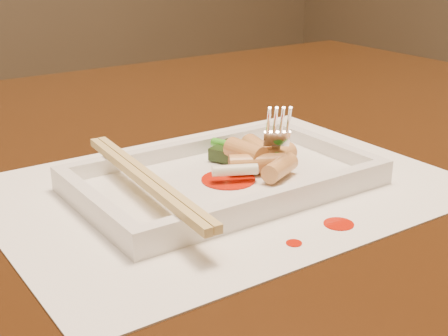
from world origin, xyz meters
TOP-DOWN VIEW (x-y plane):
  - table at (0.00, 0.00)m, footprint 1.40×0.90m
  - placemat at (0.03, -0.12)m, footprint 0.40×0.30m
  - sauce_splatter_a at (0.06, -0.23)m, footprint 0.02×0.02m
  - sauce_splatter_b at (0.01, -0.24)m, footprint 0.01×0.01m
  - plate_base at (0.03, -0.12)m, footprint 0.26×0.16m
  - plate_rim_far at (0.03, -0.04)m, footprint 0.26×0.01m
  - plate_rim_near at (0.03, -0.19)m, footprint 0.26×0.01m
  - plate_rim_left at (-0.09, -0.12)m, footprint 0.01×0.14m
  - plate_rim_right at (0.15, -0.12)m, footprint 0.01×0.14m
  - veg_piece at (0.07, -0.08)m, footprint 0.05×0.04m
  - scallion_white at (0.03, -0.13)m, footprint 0.04×0.03m
  - scallion_green at (0.07, -0.10)m, footprint 0.04×0.08m
  - chopstick_a at (-0.05, -0.12)m, footprint 0.02×0.23m
  - chopstick_b at (-0.04, -0.12)m, footprint 0.02×0.23m
  - fork at (0.10, -0.10)m, footprint 0.09×0.10m
  - sauce_blob_0 at (0.03, -0.12)m, footprint 0.05×0.05m
  - rice_cake_0 at (0.06, -0.13)m, footprint 0.05×0.04m
  - rice_cake_1 at (0.08, -0.12)m, footprint 0.05×0.03m
  - rice_cake_2 at (0.06, -0.11)m, footprint 0.02×0.04m
  - rice_cake_3 at (0.07, -0.15)m, footprint 0.04×0.03m
  - rice_cake_4 at (0.09, -0.10)m, footprint 0.03×0.05m

SIDE VIEW (x-z plane):
  - table at x=0.00m, z-range 0.27..1.02m
  - placemat at x=0.03m, z-range 0.75..0.75m
  - sauce_splatter_a at x=0.06m, z-range 0.75..0.75m
  - sauce_splatter_b at x=0.01m, z-range 0.75..0.75m
  - plate_base at x=0.03m, z-range 0.75..0.76m
  - sauce_blob_0 at x=0.03m, z-range 0.76..0.76m
  - plate_rim_far at x=0.03m, z-range 0.76..0.77m
  - plate_rim_near at x=0.03m, z-range 0.76..0.77m
  - plate_rim_left at x=-0.09m, z-range 0.76..0.77m
  - plate_rim_right at x=0.15m, z-range 0.76..0.77m
  - veg_piece at x=0.07m, z-range 0.76..0.77m
  - rice_cake_0 at x=0.06m, z-range 0.76..0.78m
  - rice_cake_1 at x=0.08m, z-range 0.76..0.78m
  - rice_cake_3 at x=0.07m, z-range 0.76..0.78m
  - rice_cake_4 at x=0.09m, z-range 0.76..0.78m
  - scallion_white at x=0.03m, z-range 0.77..0.78m
  - scallion_green at x=0.07m, z-range 0.77..0.78m
  - rice_cake_2 at x=0.06m, z-range 0.77..0.79m
  - chopstick_a at x=-0.05m, z-range 0.77..0.78m
  - chopstick_b at x=-0.04m, z-range 0.77..0.78m
  - fork at x=0.10m, z-range 0.76..0.90m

